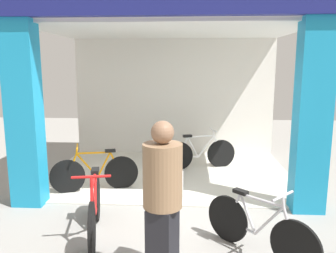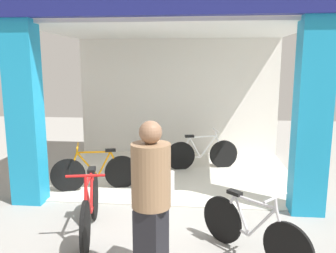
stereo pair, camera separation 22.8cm
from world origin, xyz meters
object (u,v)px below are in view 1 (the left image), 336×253
object	(u,v)px
bicycle_parked_0	(95,209)
pedestrian_1	(163,204)
bicycle_parked_1	(258,229)
bicycle_inside_1	(95,173)
bicycle_inside_0	(200,153)

from	to	relation	value
bicycle_parked_0	pedestrian_1	world-z (taller)	pedestrian_1
bicycle_parked_1	pedestrian_1	world-z (taller)	pedestrian_1
bicycle_inside_1	bicycle_parked_1	xyz separation A→B (m)	(2.48, -1.96, -0.01)
bicycle_inside_0	bicycle_inside_1	bearing A→B (deg)	-142.61
bicycle_parked_0	pedestrian_1	xyz separation A→B (m)	(0.98, -1.06, 0.54)
bicycle_parked_1	bicycle_parked_0	bearing A→B (deg)	170.29
bicycle_parked_0	bicycle_parked_1	bearing A→B (deg)	-9.71
bicycle_inside_0	bicycle_parked_1	xyz separation A→B (m)	(0.58, -3.41, -0.01)
bicycle_parked_1	bicycle_inside_0	bearing A→B (deg)	99.62
bicycle_inside_1	bicycle_inside_0	bearing A→B (deg)	37.39
bicycle_parked_1	pedestrian_1	xyz separation A→B (m)	(-1.07, -0.71, 0.58)
bicycle_parked_0	bicycle_inside_0	bearing A→B (deg)	64.27
bicycle_inside_1	pedestrian_1	bearing A→B (deg)	-62.10
bicycle_parked_1	pedestrian_1	size ratio (longest dim) A/B	0.64
bicycle_inside_1	bicycle_parked_1	size ratio (longest dim) A/B	1.34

